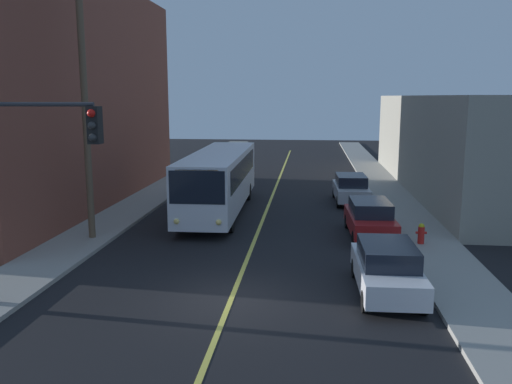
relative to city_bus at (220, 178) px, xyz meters
name	(u,v)px	position (x,y,z in m)	size (l,w,h in m)	color
ground_plane	(231,299)	(2.43, -12.08, -1.82)	(120.00, 120.00, 0.00)	black
sidewalk_left	(118,217)	(-4.82, -2.08, -1.74)	(2.50, 90.00, 0.15)	gray
sidewalk_right	(414,224)	(9.68, -2.08, -1.74)	(2.50, 90.00, 0.15)	gray
lane_stripe_center	(270,202)	(2.43, 2.92, -1.81)	(0.16, 60.00, 0.01)	#D8CC4C
building_left_brick	(26,94)	(-11.07, 1.30, 4.35)	(10.00, 22.65, 12.34)	brown
building_right_warehouse	(500,144)	(16.92, 8.44, 1.24)	(12.00, 27.20, 6.12)	gray
city_bus	(220,178)	(0.00, 0.00, 0.00)	(2.73, 12.19, 3.20)	silver
parked_car_white	(387,268)	(7.15, -11.15, -0.98)	(1.89, 4.43, 1.62)	silver
parked_car_red	(370,218)	(7.36, -4.29, -0.98)	(1.97, 4.47, 1.62)	maroon
parked_car_silver	(351,188)	(7.08, 3.31, -0.98)	(1.95, 4.46, 1.62)	#B7B7BC
utility_pole_near	(84,87)	(-4.45, -6.12, 4.63)	(2.40, 0.28, 11.54)	brown
traffic_signal_left_corner	(28,161)	(-2.98, -13.41, 2.49)	(3.75, 0.48, 6.00)	#2D2D33
fire_hydrant	(421,233)	(9.28, -5.68, -1.23)	(0.44, 0.26, 0.84)	red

